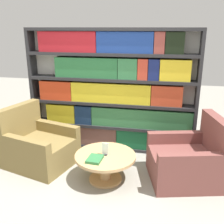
# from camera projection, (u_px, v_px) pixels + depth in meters

# --- Properties ---
(ground_plane) EXTENTS (14.00, 14.00, 0.00)m
(ground_plane) POSITION_uv_depth(u_px,v_px,m) (92.00, 187.00, 3.51)
(ground_plane) COLOR gray
(bookshelf) EXTENTS (2.81, 0.30, 2.04)m
(bookshelf) POSITION_uv_depth(u_px,v_px,m) (112.00, 92.00, 4.40)
(bookshelf) COLOR silver
(bookshelf) RESTS_ON ground_plane
(armchair_left) EXTENTS (1.12, 1.03, 0.91)m
(armchair_left) POSITION_uv_depth(u_px,v_px,m) (38.00, 146.00, 4.04)
(armchair_left) COLOR olive
(armchair_left) RESTS_ON ground_plane
(armchair_right) EXTENTS (1.10, 1.02, 0.91)m
(armchair_right) POSITION_uv_depth(u_px,v_px,m) (189.00, 161.00, 3.61)
(armchair_right) COLOR brown
(armchair_right) RESTS_ON ground_plane
(coffee_table) EXTENTS (0.83, 0.83, 0.39)m
(coffee_table) POSITION_uv_depth(u_px,v_px,m) (105.00, 162.00, 3.60)
(coffee_table) COLOR tan
(coffee_table) RESTS_ON ground_plane
(table_sign) EXTENTS (0.09, 0.06, 0.17)m
(table_sign) POSITION_uv_depth(u_px,v_px,m) (105.00, 150.00, 3.54)
(table_sign) COLOR black
(table_sign) RESTS_ON coffee_table
(stray_book) EXTENTS (0.20, 0.25, 0.04)m
(stray_book) POSITION_uv_depth(u_px,v_px,m) (95.00, 159.00, 3.41)
(stray_book) COLOR #2D703D
(stray_book) RESTS_ON coffee_table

